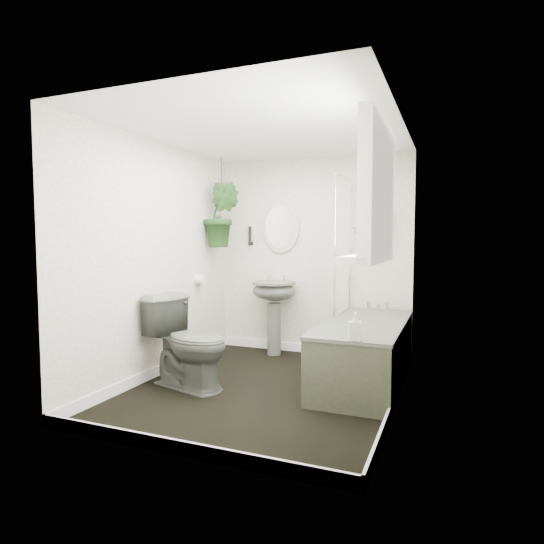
% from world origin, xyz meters
% --- Properties ---
extents(floor, '(2.30, 2.80, 0.02)m').
position_xyz_m(floor, '(0.00, 0.00, -0.01)').
color(floor, black).
rests_on(floor, ground).
extents(ceiling, '(2.30, 2.80, 0.02)m').
position_xyz_m(ceiling, '(0.00, 0.00, 2.31)').
color(ceiling, white).
rests_on(ceiling, ground).
extents(wall_back, '(2.30, 0.02, 2.30)m').
position_xyz_m(wall_back, '(0.00, 1.41, 1.15)').
color(wall_back, white).
rests_on(wall_back, ground).
extents(wall_front, '(2.30, 0.02, 2.30)m').
position_xyz_m(wall_front, '(0.00, -1.41, 1.15)').
color(wall_front, white).
rests_on(wall_front, ground).
extents(wall_left, '(0.02, 2.80, 2.30)m').
position_xyz_m(wall_left, '(-1.16, 0.00, 1.15)').
color(wall_left, white).
rests_on(wall_left, ground).
extents(wall_right, '(0.02, 2.80, 2.30)m').
position_xyz_m(wall_right, '(1.16, 0.00, 1.15)').
color(wall_right, white).
rests_on(wall_right, ground).
extents(skirting, '(2.30, 2.80, 0.10)m').
position_xyz_m(skirting, '(0.00, 0.00, 0.05)').
color(skirting, white).
rests_on(skirting, floor).
extents(bathtub, '(0.72, 1.72, 0.58)m').
position_xyz_m(bathtub, '(0.80, 0.50, 0.29)').
color(bathtub, '#484C44').
rests_on(bathtub, floor).
extents(bath_screen, '(0.04, 0.72, 1.40)m').
position_xyz_m(bath_screen, '(0.47, 0.99, 1.28)').
color(bath_screen, silver).
rests_on(bath_screen, bathtub).
extents(shower_box, '(0.20, 0.10, 0.35)m').
position_xyz_m(shower_box, '(0.80, 1.34, 1.55)').
color(shower_box, white).
rests_on(shower_box, wall_back).
extents(oval_mirror, '(0.46, 0.03, 0.62)m').
position_xyz_m(oval_mirror, '(-0.38, 1.37, 1.50)').
color(oval_mirror, beige).
rests_on(oval_mirror, wall_back).
extents(wall_sconce, '(0.04, 0.04, 0.22)m').
position_xyz_m(wall_sconce, '(-0.78, 1.36, 1.40)').
color(wall_sconce, black).
rests_on(wall_sconce, wall_back).
extents(toilet_roll_holder, '(0.11, 0.11, 0.11)m').
position_xyz_m(toilet_roll_holder, '(-1.10, 0.70, 0.90)').
color(toilet_roll_holder, white).
rests_on(toilet_roll_holder, wall_left).
extents(window_recess, '(0.08, 1.00, 0.90)m').
position_xyz_m(window_recess, '(1.09, -0.70, 1.65)').
color(window_recess, white).
rests_on(window_recess, wall_right).
extents(window_sill, '(0.18, 1.00, 0.04)m').
position_xyz_m(window_sill, '(1.02, -0.70, 1.23)').
color(window_sill, white).
rests_on(window_sill, wall_right).
extents(window_blinds, '(0.01, 0.86, 0.76)m').
position_xyz_m(window_blinds, '(1.04, -0.70, 1.65)').
color(window_blinds, white).
rests_on(window_blinds, wall_right).
extents(toilet, '(0.91, 0.66, 0.83)m').
position_xyz_m(toilet, '(-0.66, -0.23, 0.42)').
color(toilet, '#484C44').
rests_on(toilet, floor).
extents(pedestal_sink, '(0.53, 0.46, 0.86)m').
position_xyz_m(pedestal_sink, '(-0.38, 1.16, 0.43)').
color(pedestal_sink, '#484C44').
rests_on(pedestal_sink, floor).
extents(sill_plant, '(0.26, 0.23, 0.25)m').
position_xyz_m(sill_plant, '(0.97, -0.40, 1.37)').
color(sill_plant, black).
rests_on(sill_plant, window_sill).
extents(hanging_plant, '(0.46, 0.40, 0.74)m').
position_xyz_m(hanging_plant, '(-0.95, 0.95, 1.63)').
color(hanging_plant, black).
rests_on(hanging_plant, ceiling).
extents(soap_bottle, '(0.12, 0.12, 0.21)m').
position_xyz_m(soap_bottle, '(0.86, -0.29, 0.69)').
color(soap_bottle, '#32282A').
rests_on(soap_bottle, bathtub).
extents(hanging_pot, '(0.16, 0.16, 0.12)m').
position_xyz_m(hanging_pot, '(-0.95, 0.95, 1.94)').
color(hanging_pot, '#453D2E').
rests_on(hanging_pot, ceiling).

